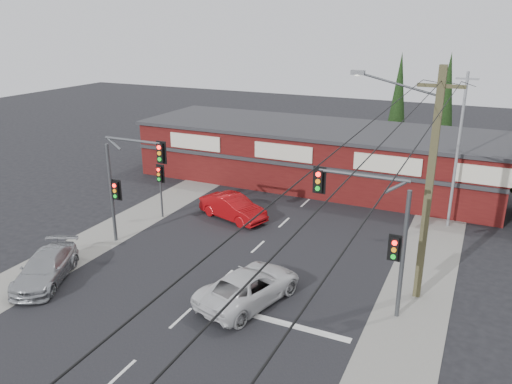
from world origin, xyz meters
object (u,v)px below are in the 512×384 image
at_px(white_suv, 249,286).
at_px(silver_suv, 46,268).
at_px(red_sedan, 233,207).
at_px(shop_building, 316,154).
at_px(utility_pole, 427,180).

relative_size(white_suv, silver_suv, 1.11).
xyz_separation_m(white_suv, silver_suv, (-9.36, -2.45, -0.04)).
xyz_separation_m(white_suv, red_sedan, (-5.06, 8.13, 0.03)).
relative_size(red_sedan, shop_building, 0.17).
bearing_deg(red_sedan, white_suv, -130.67).
relative_size(red_sedan, utility_pole, 0.45).
bearing_deg(red_sedan, utility_pole, -94.51).
xyz_separation_m(shop_building, utility_pole, (9.36, -14.00, 3.26)).
height_order(silver_suv, red_sedan, red_sedan).
distance_m(silver_suv, shop_building, 21.02).
height_order(red_sedan, shop_building, shop_building).
distance_m(silver_suv, red_sedan, 11.43).
xyz_separation_m(silver_suv, red_sedan, (4.31, 10.59, 0.07)).
relative_size(white_suv, utility_pole, 0.52).
xyz_separation_m(silver_suv, utility_pole, (15.77, 5.96, 4.72)).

